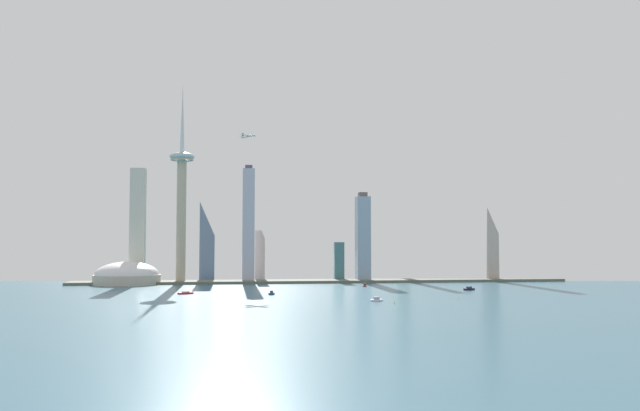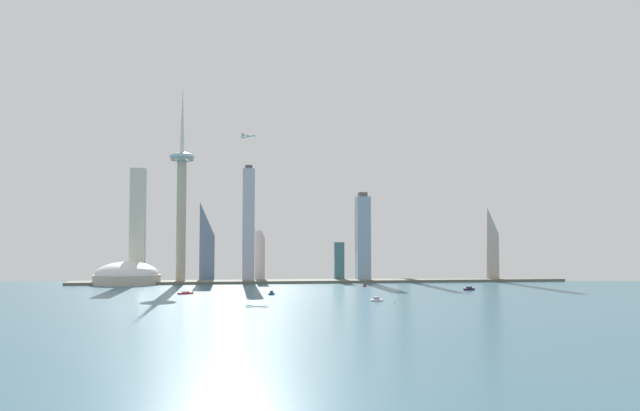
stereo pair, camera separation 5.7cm
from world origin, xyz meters
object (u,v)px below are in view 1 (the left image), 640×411
Objects in this scene: boat_0 at (272,293)px; channel_buoy_1 at (394,302)px; boat_3 at (376,300)px; skyscraper_7 at (248,225)px; skyscraper_8 at (138,225)px; channel_buoy_0 at (459,298)px; stadium_dome at (127,276)px; skyscraper_1 at (490,231)px; observation_tower at (182,190)px; skyscraper_3 at (260,256)px; skyscraper_5 at (207,240)px; skyscraper_4 at (151,256)px; boat_1 at (469,289)px; boat_4 at (186,293)px; skyscraper_6 at (403,232)px; skyscraper_0 at (363,238)px; skyscraper_2 at (339,262)px; boat_2 at (365,285)px; airplane at (248,136)px.

boat_0 is 3.32× the size of channel_buoy_1.
skyscraper_7 is at bearing -73.66° from boat_3.
channel_buoy_0 is (392.73, -334.88, -86.86)m from skyscraper_8.
stadium_dome is 563.20m from skyscraper_1.
observation_tower is at bearing -179.49° from skyscraper_1.
channel_buoy_1 is (121.97, -385.60, -38.77)m from skyscraper_3.
stadium_dome is 141.34m from skyscraper_5.
channel_buoy_1 reaches higher than channel_buoy_0.
stadium_dome is at bearing -173.78° from observation_tower.
skyscraper_4 is 46.72× the size of channel_buoy_0.
skyscraper_3 is (118.77, 49.08, -98.84)m from observation_tower.
boat_4 is at bearing 155.15° from boat_1.
channel_buoy_0 is (-159.85, -298.15, -78.74)m from skyscraper_1.
skyscraper_5 reaches higher than skyscraper_3.
boat_0 is (-224.42, -246.83, -75.36)m from skyscraper_6.
skyscraper_0 reaches higher than skyscraper_3.
skyscraper_2 is 4.82× the size of boat_1.
skyscraper_6 is at bearing 165.93° from boat_2.
airplane is at bearing -170.28° from skyscraper_2.
boat_1 is 210.49m from channel_buoy_1.
skyscraper_7 reaches higher than stadium_dome.
boat_4 is at bearing -61.97° from stadium_dome.
boat_0 is (199.23, -209.33, -10.12)m from stadium_dome.
skyscraper_1 is 410.64m from airplane.
channel_buoy_0 is (-24.52, -323.04, -76.33)m from skyscraper_6.
skyscraper_7 is 23.42× the size of boat_0.
boat_4 is at bearing -68.54° from skyscraper_8.
boat_0 is at bearing -48.73° from boat_4.
observation_tower is 16.44× the size of boat_4.
boat_0 is (181.15, -323.64, -37.12)m from skyscraper_4.
skyscraper_8 is at bearing 169.59° from skyscraper_7.
skyscraper_6 is 9.45× the size of boat_1.
observation_tower is 286.03m from skyscraper_0.
airplane is (-129.20, 315.56, 221.49)m from boat_3.
airplane is at bearing 127.12° from channel_buoy_0.
skyscraper_0 reaches higher than channel_buoy_1.
skyscraper_8 reaches higher than channel_buoy_0.
boat_2 is at bearing -100.10° from skyscraper_0.
boat_2 is 0.60× the size of boat_4.
skyscraper_0 is 0.79× the size of skyscraper_8.
stadium_dome is 118.84m from skyscraper_4.
skyscraper_3 is 7.26× the size of boat_2.
skyscraper_6 is 417.55m from skyscraper_8.
skyscraper_4 is (-57.65, 106.05, -99.84)m from observation_tower.
skyscraper_1 is (558.98, 12.60, 67.65)m from stadium_dome.
boat_1 is at bearing -81.48° from skyscraper_6.
boat_3 is at bearing -16.38° from airplane.
boat_1 is (436.61, -283.82, -37.22)m from skyscraper_4.
boat_3 is at bearing -109.39° from skyscraper_6.
skyscraper_0 reaches higher than channel_buoy_0.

